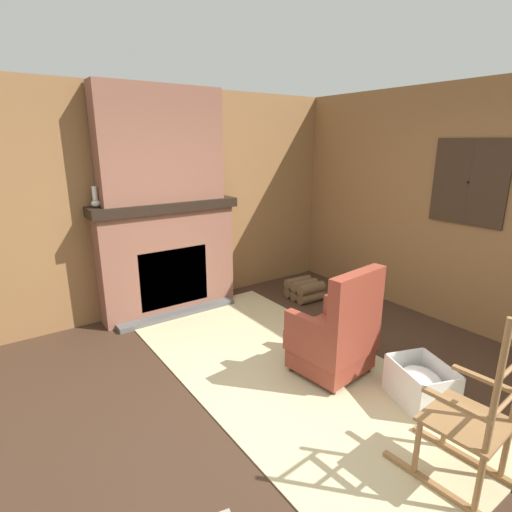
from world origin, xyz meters
The scene contains 13 objects.
ground_plane centered at (0.00, 0.00, 0.00)m, with size 14.00×14.00×0.00m, color #3D281C.
wood_panel_wall_left centered at (-2.55, 0.00, 1.35)m, with size 0.06×5.63×2.69m.
wood_panel_wall_back centered at (0.00, 2.54, 1.35)m, with size 5.63×0.09×2.69m.
fireplace_hearth centered at (-2.34, 0.00, 0.68)m, with size 0.53×1.77×1.38m.
chimney_breast centered at (-2.35, 0.00, 2.03)m, with size 0.28×1.47×1.29m.
area_rug centered at (-0.43, 0.31, 0.01)m, with size 3.71×1.79×0.01m.
armchair centered at (-0.12, 0.62, 0.38)m, with size 0.67×0.71×1.04m.
rocking_chair centered at (1.21, 0.40, 0.42)m, with size 0.83×0.49×1.24m.
firewood_stack centered at (-1.66, 1.64, 0.13)m, with size 0.45×0.41×0.26m.
laundry_basket centered at (0.58, 0.89, 0.18)m, with size 0.59×0.53×0.35m.
oil_lamp_vase centered at (-2.39, -0.77, 1.46)m, with size 0.10×0.10×0.23m.
storage_case centered at (-2.39, 0.64, 1.44)m, with size 0.13×0.28×0.12m.
decorative_plate_on_mantel centered at (-2.41, -0.09, 1.52)m, with size 0.07×0.27×0.27m.
Camera 1 is at (2.12, -1.83, 2.07)m, focal length 28.00 mm.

